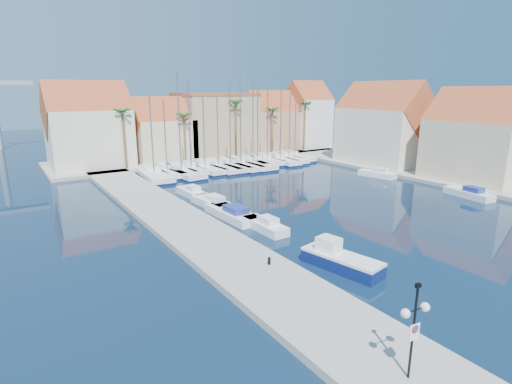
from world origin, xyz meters
TOP-DOWN VIEW (x-y plane):
  - ground at (0.00, 0.00)m, footprint 260.00×260.00m
  - quay_west at (-9.00, 13.50)m, footprint 6.00×77.00m
  - shore_north at (10.00, 48.00)m, footprint 54.00×16.00m
  - shore_east at (32.00, 15.00)m, footprint 12.00×60.00m
  - lamp_post at (-9.24, -11.95)m, footprint 1.50×0.53m
  - bollard at (-7.65, 0.70)m, footprint 0.21×0.21m
  - fishing_boat at (-3.16, -1.72)m, footprint 3.06×6.20m
  - motorboat_west_0 at (-3.05, 7.87)m, footprint 1.77×5.35m
  - motorboat_west_1 at (-3.77, 12.61)m, footprint 2.59×7.29m
  - motorboat_west_2 at (-3.57, 17.36)m, footprint 2.46×6.24m
  - motorboat_west_3 at (-3.63, 22.76)m, footprint 1.94×5.34m
  - motorboat_east_0 at (23.99, 4.04)m, footprint 2.63×5.98m
  - motorboat_east_1 at (24.02, 17.89)m, footprint 2.81×5.73m
  - sailboat_0 at (-3.98, 35.57)m, footprint 4.06×12.25m
  - sailboat_1 at (-1.69, 36.49)m, footprint 3.20×10.20m
  - sailboat_2 at (-0.03, 35.12)m, footprint 3.86×11.97m
  - sailboat_3 at (2.17, 36.20)m, footprint 2.41×8.90m
  - sailboat_4 at (4.39, 36.14)m, footprint 3.51×11.31m
  - sailboat_5 at (6.53, 35.67)m, footprint 3.85×11.73m
  - sailboat_6 at (8.74, 35.51)m, footprint 3.22×11.30m
  - sailboat_7 at (10.53, 35.39)m, footprint 3.38×11.95m
  - sailboat_8 at (12.81, 35.18)m, footprint 3.54×12.08m
  - sailboat_9 at (14.41, 36.03)m, footprint 3.25×9.57m
  - sailboat_10 at (16.62, 36.35)m, footprint 2.72×9.49m
  - sailboat_11 at (18.87, 35.61)m, footprint 3.57×10.84m
  - sailboat_12 at (21.08, 35.95)m, footprint 3.56×10.38m
  - sailboat_13 at (22.84, 36.62)m, footprint 3.29×9.95m
  - building_0 at (-10.00, 47.00)m, footprint 12.30×9.00m
  - building_1 at (2.00, 47.00)m, footprint 10.30×8.00m
  - building_2 at (13.00, 48.00)m, footprint 14.20×10.20m
  - building_3 at (25.00, 47.00)m, footprint 10.30×8.00m
  - building_4 at (34.00, 46.00)m, footprint 8.30×8.00m
  - building_5 at (32.00, 8.00)m, footprint 9.00×12.30m
  - building_6 at (32.00, 24.00)m, footprint 9.00×14.30m
  - palm_0 at (-6.00, 42.00)m, footprint 2.60×2.60m
  - palm_1 at (4.00, 42.00)m, footprint 2.60×2.60m
  - palm_2 at (14.00, 42.00)m, footprint 2.60×2.60m
  - palm_3 at (22.00, 42.00)m, footprint 2.60×2.60m
  - palm_4 at (30.00, 42.00)m, footprint 2.60×2.60m

SIDE VIEW (x-z plane):
  - ground at x=0.00m, z-range 0.00..0.00m
  - quay_west at x=-9.00m, z-range 0.00..0.50m
  - shore_north at x=10.00m, z-range 0.00..0.50m
  - shore_east at x=32.00m, z-range 0.00..0.50m
  - motorboat_west_0 at x=-3.05m, z-range -0.19..1.21m
  - motorboat_west_1 at x=-3.77m, z-range -0.19..1.21m
  - motorboat_west_2 at x=-3.57m, z-range -0.19..1.21m
  - motorboat_east_1 at x=24.02m, z-range -0.19..1.21m
  - motorboat_west_3 at x=-3.63m, z-range -0.19..1.21m
  - motorboat_east_0 at x=23.99m, z-range -0.19..1.21m
  - sailboat_0 at x=-3.98m, z-range -5.39..6.50m
  - sailboat_5 at x=6.53m, z-range -5.18..6.29m
  - sailboat_4 at x=4.39m, z-range -5.22..6.34m
  - sailboat_1 at x=-1.69m, z-range -4.97..6.10m
  - sailboat_13 at x=22.84m, z-range -5.00..6.14m
  - sailboat_8 at x=12.81m, z-range -6.39..7.54m
  - sailboat_11 at x=18.87m, z-range -5.91..7.07m
  - sailboat_12 at x=21.08m, z-range -5.65..6.81m
  - sailboat_6 at x=8.74m, z-range -6.26..7.42m
  - sailboat_7 at x=10.53m, z-range -6.85..8.02m
  - sailboat_2 at x=-0.03m, z-range -6.89..8.07m
  - sailboat_10 at x=16.62m, z-range -5.70..6.89m
  - sailboat_9 at x=14.41m, z-range -6.16..7.38m
  - sailboat_3 at x=2.17m, z-range -6.28..7.53m
  - fishing_boat at x=-3.16m, z-range -0.35..1.73m
  - bollard at x=-7.65m, z-range 0.50..1.03m
  - lamp_post at x=-9.24m, z-range 1.20..5.63m
  - building_1 at x=2.00m, z-range -0.20..10.80m
  - building_3 at x=25.00m, z-range -0.14..11.86m
  - building_5 at x=32.00m, z-range -0.29..12.21m
  - building_2 at x=13.00m, z-range 0.51..12.01m
  - building_6 at x=32.00m, z-range -0.23..13.27m
  - building_0 at x=-10.00m, z-range -0.23..13.27m
  - building_4 at x=34.00m, z-range -0.03..13.97m
  - palm_1 at x=4.00m, z-range 3.56..12.71m
  - palm_3 at x=22.00m, z-range 3.78..13.43m
  - palm_0 at x=-6.00m, z-range 4.00..14.15m
  - palm_4 at x=30.00m, z-range 4.22..14.87m
  - palm_2 at x=14.00m, z-range 4.44..15.59m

